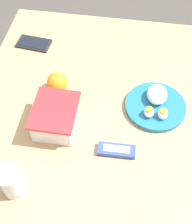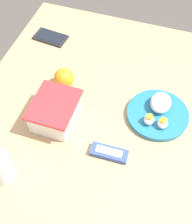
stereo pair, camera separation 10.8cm
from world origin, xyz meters
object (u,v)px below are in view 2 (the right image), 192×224
Objects in this scene: candy_bar at (109,153)px; cell_phone at (51,37)px; food_container at (55,113)px; drinking_glass at (0,167)px; orange_fruit at (64,78)px; rice_plate at (158,112)px.

candy_bar is 0.62m from cell_phone.
drinking_glass reaches higher than food_container.
orange_fruit reaches higher than cell_phone.
orange_fruit reaches higher than candy_bar.
drinking_glass is at bearing 132.76° from rice_plate.
cell_phone is 1.43× the size of drinking_glass.
food_container is at bearing -168.58° from orange_fruit.
food_container is at bearing -153.98° from cell_phone.
drinking_glass is (-0.17, 0.29, 0.04)m from candy_bar.
rice_plate is 0.59m from cell_phone.
rice_plate is 1.76× the size of candy_bar.
orange_fruit is at bearing -5.53° from drinking_glass.
candy_bar is (-0.24, -0.25, -0.03)m from orange_fruit.
rice_plate is at bearing -68.91° from food_container.
drinking_glass is (-0.41, 0.04, 0.01)m from orange_fruit.
candy_bar is at bearing 150.00° from rice_plate.
candy_bar is 0.34m from drinking_glass.
orange_fruit is 0.34× the size of rice_plate.
rice_plate is at bearing -47.24° from drinking_glass.
food_container is at bearing 70.86° from candy_bar.
drinking_glass is (-0.38, 0.41, 0.03)m from rice_plate.
drinking_glass is (-0.25, 0.07, 0.01)m from food_container.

